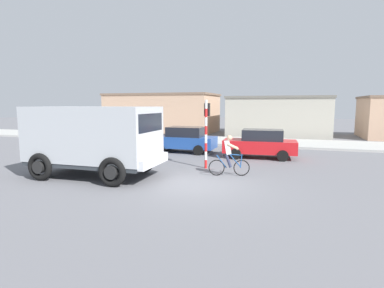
{
  "coord_description": "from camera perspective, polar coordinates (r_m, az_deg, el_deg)",
  "views": [
    {
      "loc": [
        3.27,
        -10.55,
        2.98
      ],
      "look_at": [
        -1.02,
        2.5,
        1.2
      ],
      "focal_mm": 28.46,
      "sensor_mm": 36.0,
      "label": 1
    }
  ],
  "objects": [
    {
      "name": "building_corner_left",
      "position": [
        33.74,
        -5.41,
        5.82
      ],
      "size": [
        11.48,
        6.67,
        4.14
      ],
      "color": "tan",
      "rests_on": "ground"
    },
    {
      "name": "cyclist",
      "position": [
        12.85,
        6.94,
        -2.15
      ],
      "size": [
        1.68,
        0.62,
        1.72
      ],
      "color": "black",
      "rests_on": "ground"
    },
    {
      "name": "building_mid_block",
      "position": [
        31.17,
        15.93,
        5.09
      ],
      "size": [
        9.27,
        7.89,
        3.75
      ],
      "color": "#B2AD9E",
      "rests_on": "ground"
    },
    {
      "name": "sidewalk_far",
      "position": [
        24.34,
        10.34,
        0.43
      ],
      "size": [
        80.0,
        5.0,
        0.16
      ],
      "primitive_type": "cube",
      "color": "#ADADA8",
      "rests_on": "ground"
    },
    {
      "name": "ground_plane",
      "position": [
        11.44,
        0.94,
        -7.72
      ],
      "size": [
        120.0,
        120.0,
        0.0
      ],
      "primitive_type": "plane",
      "color": "slate"
    },
    {
      "name": "car_red_near",
      "position": [
        20.69,
        -10.72,
        1.26
      ],
      "size": [
        4.28,
        2.56,
        1.6
      ],
      "color": "#1E2328",
      "rests_on": "ground"
    },
    {
      "name": "truck_foreground",
      "position": [
        13.18,
        -17.86,
        1.31
      ],
      "size": [
        5.47,
        2.94,
        2.9
      ],
      "color": "#B2B7BC",
      "rests_on": "ground"
    },
    {
      "name": "car_white_mid",
      "position": [
        19.11,
        -1.48,
        0.88
      ],
      "size": [
        4.0,
        1.89,
        1.6
      ],
      "color": "#234C9E",
      "rests_on": "ground"
    },
    {
      "name": "car_far_side",
      "position": [
        17.51,
        12.69,
        0.11
      ],
      "size": [
        4.09,
        2.06,
        1.6
      ],
      "color": "red",
      "rests_on": "ground"
    },
    {
      "name": "traffic_light_pole",
      "position": [
        14.22,
        2.73,
        3.7
      ],
      "size": [
        0.24,
        0.43,
        3.2
      ],
      "color": "red",
      "rests_on": "ground"
    }
  ]
}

